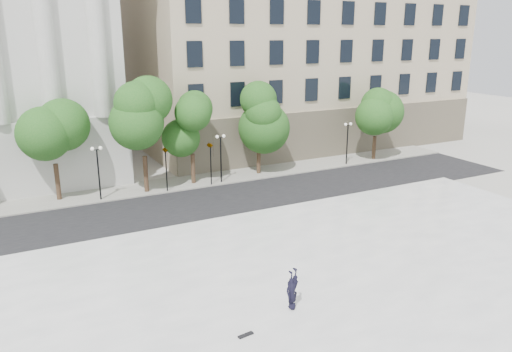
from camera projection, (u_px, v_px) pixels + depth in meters
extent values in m
plane|color=beige|center=(328.00, 333.00, 21.51)|extent=(160.00, 160.00, 0.00)
cube|color=white|center=(292.00, 297.00, 24.01)|extent=(44.00, 22.00, 0.45)
cube|color=black|center=(187.00, 208.00, 36.87)|extent=(60.00, 8.00, 0.02)
cube|color=#9B9A8F|center=(162.00, 186.00, 41.98)|extent=(60.00, 4.00, 0.12)
cube|color=tan|center=(281.00, 49.00, 60.71)|extent=(36.00, 26.00, 21.00)
cylinder|color=black|center=(166.00, 171.00, 40.02)|extent=(0.10, 0.10, 3.50)
imported|color=black|center=(165.00, 146.00, 39.44)|extent=(0.64, 1.78, 0.70)
cylinder|color=black|center=(211.00, 166.00, 41.72)|extent=(0.10, 0.10, 3.50)
imported|color=black|center=(210.00, 141.00, 41.13)|extent=(0.94, 1.91, 0.75)
imported|color=black|center=(292.00, 304.00, 22.48)|extent=(1.36, 2.07, 0.53)
cube|color=black|center=(246.00, 335.00, 20.54)|extent=(0.71, 0.26, 0.07)
cylinder|color=#382619|center=(58.00, 182.00, 38.07)|extent=(0.36, 0.36, 2.92)
sphere|color=#164F17|center=(52.00, 131.00, 36.98)|extent=(3.45, 3.45, 3.45)
cylinder|color=#382619|center=(146.00, 175.00, 39.97)|extent=(0.36, 0.36, 3.03)
sphere|color=#164F17|center=(143.00, 124.00, 38.83)|extent=(3.52, 3.52, 3.52)
cylinder|color=#382619|center=(193.00, 169.00, 42.34)|extent=(0.36, 0.36, 2.63)
sphere|color=#164F17|center=(192.00, 128.00, 41.35)|extent=(3.50, 3.50, 3.50)
cylinder|color=#382619|center=(259.00, 158.00, 45.22)|extent=(0.36, 0.36, 3.10)
sphere|color=#164F17|center=(259.00, 112.00, 44.06)|extent=(3.88, 3.88, 3.88)
cylinder|color=#382619|center=(374.00, 148.00, 50.43)|extent=(0.36, 0.36, 2.44)
sphere|color=#164F17|center=(376.00, 116.00, 49.52)|extent=(3.80, 3.80, 3.80)
cylinder|color=black|center=(99.00, 176.00, 37.91)|extent=(0.12, 0.12, 4.03)
cube|color=black|center=(97.00, 150.00, 37.35)|extent=(0.60, 0.06, 0.06)
sphere|color=white|center=(92.00, 149.00, 37.19)|extent=(0.28, 0.28, 0.28)
sphere|color=white|center=(101.00, 148.00, 37.45)|extent=(0.28, 0.28, 0.28)
cylinder|color=black|center=(221.00, 161.00, 42.37)|extent=(0.12, 0.12, 4.01)
cube|color=black|center=(220.00, 138.00, 41.81)|extent=(0.60, 0.06, 0.06)
sphere|color=white|center=(217.00, 137.00, 41.65)|extent=(0.28, 0.28, 0.28)
sphere|color=white|center=(224.00, 136.00, 41.92)|extent=(0.28, 0.28, 0.28)
cylinder|color=black|center=(347.00, 145.00, 48.23)|extent=(0.12, 0.12, 3.95)
cube|color=black|center=(348.00, 125.00, 47.69)|extent=(0.60, 0.06, 0.06)
sphere|color=white|center=(346.00, 124.00, 47.53)|extent=(0.28, 0.28, 0.28)
sphere|color=white|center=(351.00, 124.00, 47.79)|extent=(0.28, 0.28, 0.28)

